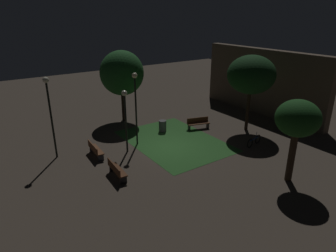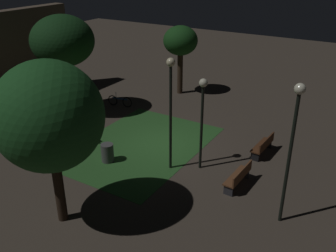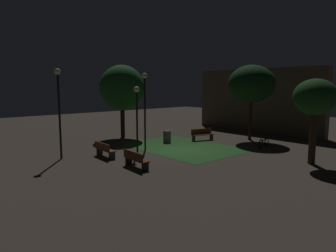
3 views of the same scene
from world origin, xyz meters
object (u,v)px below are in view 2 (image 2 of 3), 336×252
Objects in this scene: tree_left_canopy at (63,41)px; bicycle at (120,101)px; lamp_post_plaza_east at (202,109)px; bench_front_left at (264,145)px; tree_back_left at (49,117)px; lamp_post_path_center at (171,97)px; bench_corner at (81,130)px; tree_back_right at (180,42)px; trash_bin at (107,153)px; lamp_post_near_wall at (293,134)px; bench_front_right at (239,176)px.

tree_left_canopy is 3.47× the size of bicycle.
bench_front_left is at bearing -37.25° from lamp_post_plaza_east.
tree_back_left reaches higher than lamp_post_path_center.
lamp_post_plaza_east is (0.58, -6.58, 2.39)m from bench_corner.
tree_left_canopy reaches higher than lamp_post_plaza_east.
bench_front_left is at bearing -43.23° from lamp_post_path_center.
tree_back_left is at bearing -167.73° from tree_back_right.
tree_back_right is 1.10× the size of lamp_post_plaza_east.
lamp_post_path_center is at bearing -152.98° from tree_back_right.
trash_bin is (-3.39, -5.67, -3.91)m from tree_left_canopy.
tree_back_left is (-5.19, -3.93, 3.54)m from bench_corner.
bench_front_left is at bearing -29.00° from tree_back_left.
tree_left_canopy reaches higher than tree_back_right.
bench_front_left is 1.09× the size of bicycle.
lamp_post_near_wall is at bearing -90.80° from trash_bin.
tree_back_left reaches higher than bench_front_right.
bench_corner is 11.17m from lamp_post_near_wall.
bench_front_left is at bearing -53.77° from trash_bin.
bench_corner reaches higher than trash_bin.
tree_back_left is (-8.43, 4.68, 3.54)m from bench_front_left.
tree_back_right reaches higher than bench_front_right.
tree_back_left is at bearing 138.32° from bench_front_right.
lamp_post_plaza_east is 0.83× the size of lamp_post_path_center.
bicycle is (5.80, 3.78, -0.09)m from trash_bin.
tree_back_right is at bearing 34.61° from lamp_post_plaza_east.
bench_front_left is 5.76m from lamp_post_near_wall.
lamp_post_near_wall reaches higher than trash_bin.
lamp_post_plaza_east is 1.42m from lamp_post_path_center.
trash_bin is at bearing 113.33° from lamp_post_plaza_east.
lamp_post_plaza_east is 4.91m from trash_bin.
tree_left_canopy is at bearing 59.13° from trash_bin.
lamp_post_path_center reaches higher than tree_back_right.
bicycle is (5.92, 11.82, -3.11)m from lamp_post_near_wall.
tree_left_canopy is at bearing 79.93° from lamp_post_plaza_east.
tree_left_canopy is at bearing 94.74° from bench_front_left.
tree_left_canopy is (7.47, 6.95, 0.32)m from tree_back_left.
tree_left_canopy is (-6.55, 3.90, 0.80)m from tree_back_right.
tree_left_canopy reaches higher than trash_bin.
trash_bin is at bearing 101.16° from bench_front_right.
bench_corner is 9.39m from tree_back_right.
bicycle is (2.41, -1.89, -4.00)m from tree_left_canopy.
bench_front_right is 3.18m from bench_front_left.
tree_left_canopy reaches higher than bicycle.
trash_bin is at bearing -112.60° from bench_corner.
bench_front_right is 12.08m from tree_back_right.
lamp_post_path_center is (-0.70, 1.13, 0.50)m from lamp_post_plaza_east.
tree_back_right reaches higher than bench_front_left.
bench_front_right is 0.36× the size of lamp_post_path_center.
lamp_post_path_center is (-0.18, 3.16, 2.89)m from bench_front_right.
bench_front_right is 0.98× the size of bench_corner.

